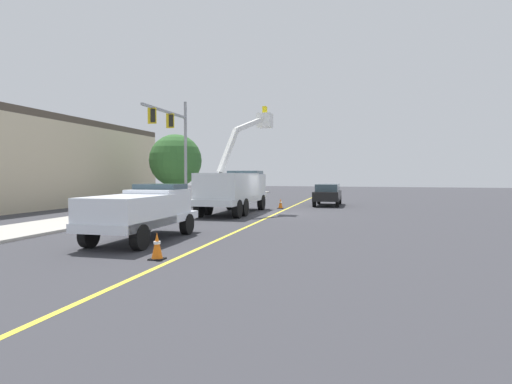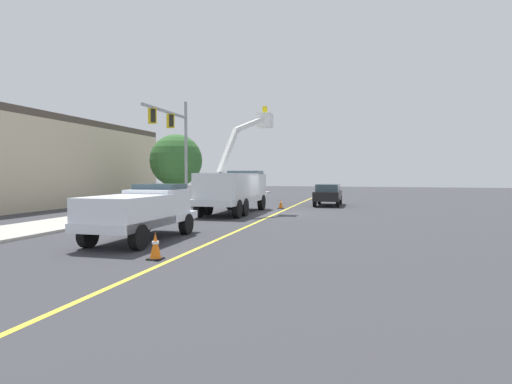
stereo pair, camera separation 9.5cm
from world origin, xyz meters
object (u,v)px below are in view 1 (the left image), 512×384
Objects in this scene: service_pickup_truck at (142,210)px; passing_minivan at (328,193)px; utility_bucket_truck at (235,188)px; traffic_cone_leading at (157,246)px; traffic_cone_mid_front at (281,204)px; traffic_signal_mast at (175,136)px.

service_pickup_truck is 1.17× the size of passing_minivan.
utility_bucket_truck is 14.54m from traffic_cone_leading.
traffic_signal_mast is at bearing 104.81° from traffic_cone_mid_front.
traffic_cone_mid_front is (-3.91, 2.91, -0.62)m from passing_minivan.
passing_minivan is at bearing -36.68° from traffic_cone_mid_front.
traffic_signal_mast is (13.65, 5.64, 4.10)m from service_pickup_truck.
service_pickup_truck reaches higher than traffic_cone_leading.
service_pickup_truck is at bearing -178.39° from utility_bucket_truck.
passing_minivan reaches higher than traffic_cone_mid_front.
passing_minivan is at bearing -5.88° from traffic_cone_leading.
service_pickup_truck is 15.32m from traffic_signal_mast.
utility_bucket_truck is 9.56m from passing_minivan.
traffic_cone_mid_front is at bearing -6.15° from service_pickup_truck.
service_pickup_truck is at bearing 173.85° from traffic_cone_mid_front.
utility_bucket_truck is at bearing -113.73° from traffic_signal_mast.
utility_bucket_truck is 1.46× the size of service_pickup_truck.
traffic_cone_mid_front is at bearing 143.32° from passing_minivan.
traffic_cone_leading is at bearing -142.24° from service_pickup_truck.
traffic_cone_leading is 0.10× the size of traffic_signal_mast.
passing_minivan is 12.52m from traffic_signal_mast.
utility_bucket_truck is 11.54× the size of traffic_cone_mid_front.
utility_bucket_truck is at bearing 10.33° from traffic_cone_leading.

